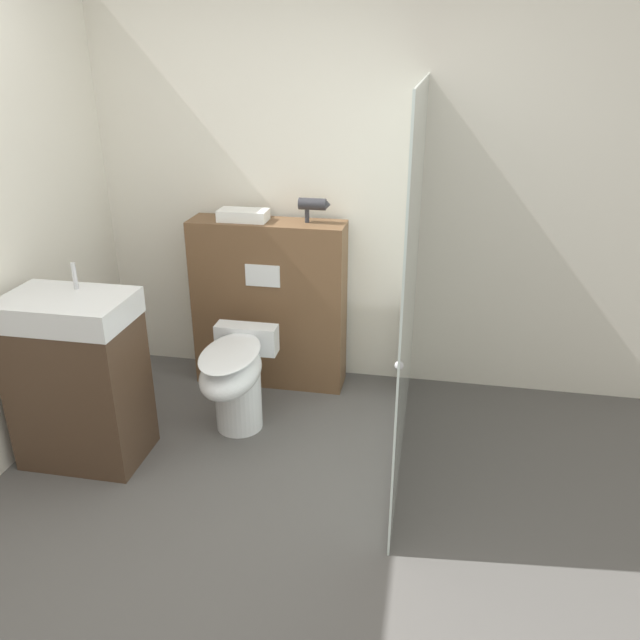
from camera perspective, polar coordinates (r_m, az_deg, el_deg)
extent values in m
plane|color=#565451|center=(2.94, -8.58, -21.72)|extent=(12.00, 12.00, 0.00)
cube|color=silver|center=(4.03, -0.71, 11.56)|extent=(8.00, 0.06, 2.50)
cube|color=brown|center=(4.09, -4.63, 1.46)|extent=(0.99, 0.27, 1.11)
cube|color=white|center=(3.88, -5.28, 4.05)|extent=(0.22, 0.01, 0.14)
cube|color=silver|center=(3.19, 8.31, 3.09)|extent=(0.01, 1.68, 1.96)
sphere|color=#B2B2B7|center=(2.47, 7.24, -4.15)|extent=(0.04, 0.04, 0.04)
cylinder|color=white|center=(3.73, -7.47, -7.02)|extent=(0.27, 0.27, 0.40)
ellipsoid|color=white|center=(3.55, -8.13, -4.72)|extent=(0.32, 0.56, 0.22)
ellipsoid|color=white|center=(3.49, -8.24, -3.00)|extent=(0.32, 0.55, 0.02)
cube|color=white|center=(3.78, -6.71, -1.69)|extent=(0.37, 0.12, 0.17)
cube|color=#473323|center=(3.59, -21.04, -6.07)|extent=(0.63, 0.42, 0.81)
cube|color=white|center=(3.40, -22.17, 0.91)|extent=(0.64, 0.43, 0.14)
cylinder|color=silver|center=(3.44, -21.52, 3.77)|extent=(0.02, 0.02, 0.14)
cylinder|color=#2D2D33|center=(3.85, -0.71, 10.56)|extent=(0.17, 0.07, 0.07)
cone|color=#2D2D33|center=(3.83, 0.75, 10.50)|extent=(0.03, 0.06, 0.06)
cylinder|color=#2D2D33|center=(3.87, -1.19, 9.69)|extent=(0.03, 0.03, 0.11)
cube|color=white|center=(3.94, -7.03, 9.49)|extent=(0.30, 0.16, 0.07)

